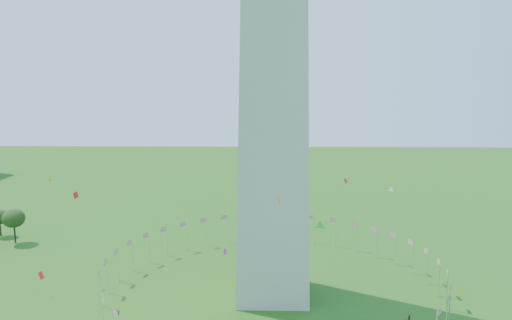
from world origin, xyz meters
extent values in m
cylinder|color=silver|center=(40.00, 50.00, 4.50)|extent=(0.24, 0.24, 9.00)
cylinder|color=silver|center=(39.39, 56.95, 4.50)|extent=(0.24, 0.24, 9.00)
cylinder|color=silver|center=(37.59, 63.68, 4.50)|extent=(0.24, 0.24, 9.00)
cylinder|color=silver|center=(34.64, 70.00, 4.50)|extent=(0.24, 0.24, 9.00)
cylinder|color=silver|center=(30.64, 75.71, 4.50)|extent=(0.24, 0.24, 9.00)
cylinder|color=silver|center=(25.71, 80.64, 4.50)|extent=(0.24, 0.24, 9.00)
cylinder|color=silver|center=(20.00, 84.64, 4.50)|extent=(0.24, 0.24, 9.00)
cylinder|color=silver|center=(13.68, 87.59, 4.50)|extent=(0.24, 0.24, 9.00)
cylinder|color=silver|center=(6.95, 89.39, 4.50)|extent=(0.24, 0.24, 9.00)
cylinder|color=silver|center=(0.00, 90.00, 4.50)|extent=(0.24, 0.24, 9.00)
cylinder|color=silver|center=(-6.95, 89.39, 4.50)|extent=(0.24, 0.24, 9.00)
cylinder|color=silver|center=(-13.68, 87.59, 4.50)|extent=(0.24, 0.24, 9.00)
cylinder|color=silver|center=(-20.00, 84.64, 4.50)|extent=(0.24, 0.24, 9.00)
cylinder|color=silver|center=(-25.71, 80.64, 4.50)|extent=(0.24, 0.24, 9.00)
cylinder|color=silver|center=(-30.64, 75.71, 4.50)|extent=(0.24, 0.24, 9.00)
cylinder|color=silver|center=(-34.64, 70.00, 4.50)|extent=(0.24, 0.24, 9.00)
cylinder|color=silver|center=(-37.59, 63.68, 4.50)|extent=(0.24, 0.24, 9.00)
cylinder|color=silver|center=(-39.39, 56.95, 4.50)|extent=(0.24, 0.24, 9.00)
cylinder|color=silver|center=(-40.00, 50.00, 4.50)|extent=(0.24, 0.24, 9.00)
cylinder|color=silver|center=(-39.39, 43.05, 4.50)|extent=(0.24, 0.24, 9.00)
cylinder|color=silver|center=(-37.59, 36.32, 4.50)|extent=(0.24, 0.24, 9.00)
cylinder|color=silver|center=(-34.64, 30.00, 4.50)|extent=(0.24, 0.24, 9.00)
cylinder|color=silver|center=(34.64, 30.00, 4.50)|extent=(0.24, 0.24, 9.00)
cylinder|color=silver|center=(37.59, 36.32, 4.50)|extent=(0.24, 0.24, 9.00)
cylinder|color=silver|center=(39.39, 43.05, 4.50)|extent=(0.24, 0.24, 9.00)
imported|color=#5B1420|center=(29.41, 36.87, 0.83)|extent=(0.63, 0.81, 1.66)
plane|color=green|center=(9.34, 32.39, 22.92)|extent=(2.20, 1.54, 2.57)
plane|color=red|center=(-38.33, 29.27, 29.66)|extent=(0.34, 1.51, 1.55)
plane|color=orange|center=(-56.26, 58.51, 26.42)|extent=(0.69, 1.30, 1.47)
plane|color=#CC2699|center=(-9.89, 33.26, 17.00)|extent=(1.12, 0.78, 1.28)
plane|color=orange|center=(0.90, 28.20, 29.07)|extent=(1.78, 0.99, 1.94)
plane|color=red|center=(15.28, 39.75, 30.44)|extent=(0.55, 1.16, 1.19)
plane|color=yellow|center=(37.07, 29.93, 10.19)|extent=(0.90, 1.26, 1.42)
plane|color=yellow|center=(-8.23, 28.13, 12.08)|extent=(1.77, 0.72, 1.83)
plane|color=red|center=(-55.58, 48.57, 5.00)|extent=(1.71, 1.83, 1.78)
plane|color=white|center=(24.90, 39.81, 28.65)|extent=(0.99, 0.71, 1.10)
ellipsoid|color=#2D4B19|center=(-89.01, 92.21, 4.39)|extent=(5.62, 5.62, 8.79)
ellipsoid|color=#2D4B19|center=(-80.81, 85.62, 5.41)|extent=(6.93, 6.93, 10.83)
camera|label=1|loc=(-1.50, -63.61, 52.74)|focal=35.00mm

